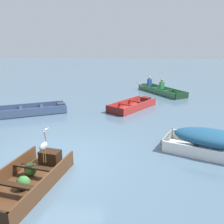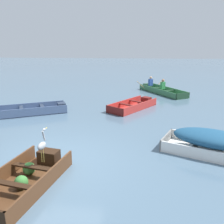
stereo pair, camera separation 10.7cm
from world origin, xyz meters
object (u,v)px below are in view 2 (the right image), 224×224
Objects in this scene: skiff_white_outer_moored at (214,141)px; rowboat_green_with_crew at (160,90)px; dinghy_dark_varnish_foreground at (27,177)px; skiff_red_near_moored at (134,106)px; heron_on_dinghy at (42,145)px; skiff_slate_blue_mid_moored at (35,110)px.

skiff_white_outer_moored is 0.84× the size of rowboat_green_with_crew.
skiff_white_outer_moored is (4.98, 2.00, 0.26)m from dinghy_dark_varnish_foreground.
rowboat_green_with_crew reaches higher than skiff_white_outer_moored.
skiff_red_near_moored is at bearing 114.65° from skiff_white_outer_moored.
skiff_white_outer_moored reaches higher than dinghy_dark_varnish_foreground.
heron_on_dinghy is (-2.32, -6.77, 0.75)m from skiff_red_near_moored.
skiff_slate_blue_mid_moored is (-4.64, -1.29, 0.01)m from skiff_red_near_moored.
dinghy_dark_varnish_foreground is at bearing -110.33° from skiff_red_near_moored.
heron_on_dinghy is at bearing -160.42° from skiff_white_outer_moored.
rowboat_green_with_crew reaches higher than skiff_slate_blue_mid_moored.
rowboat_green_with_crew is (6.37, 5.24, 0.04)m from skiff_slate_blue_mid_moored.
dinghy_dark_varnish_foreground is at bearing -158.15° from skiff_white_outer_moored.
dinghy_dark_varnish_foreground is at bearing -133.10° from heron_on_dinghy.
dinghy_dark_varnish_foreground is 5.37m from skiff_white_outer_moored.
dinghy_dark_varnish_foreground is 0.88× the size of skiff_slate_blue_mid_moored.
skiff_white_outer_moored reaches higher than skiff_slate_blue_mid_moored.
skiff_white_outer_moored is at bearing -65.35° from skiff_red_near_moored.
skiff_white_outer_moored is (2.34, -5.11, 0.29)m from skiff_red_near_moored.
skiff_white_outer_moored is at bearing -28.66° from skiff_slate_blue_mid_moored.
skiff_red_near_moored is 0.93× the size of skiff_white_outer_moored.
skiff_white_outer_moored is (6.99, -3.82, 0.28)m from skiff_slate_blue_mid_moored.
rowboat_green_with_crew reaches higher than skiff_red_near_moored.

